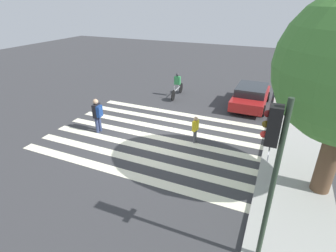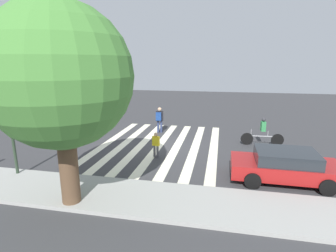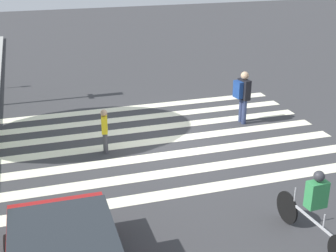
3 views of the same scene
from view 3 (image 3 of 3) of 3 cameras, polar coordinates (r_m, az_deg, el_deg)
ground_plane at (r=14.39m, az=-0.13°, el=-1.69°), size 60.00×60.00×0.00m
crosswalk_stripes at (r=14.39m, az=-0.13°, el=-1.68°), size 6.80×10.00×0.01m
pedestrian_adult_blue_shirt at (r=15.58m, az=9.07°, el=3.96°), size 0.52×0.46×1.76m
pedestrian_adult_yellow_jacket at (r=13.42m, az=-7.73°, el=-0.30°), size 0.39×0.23×1.30m
cyclist_mid_street at (r=9.73m, az=17.47°, el=-9.38°), size 2.44×0.41×1.66m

